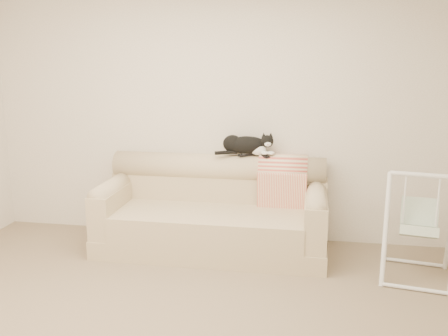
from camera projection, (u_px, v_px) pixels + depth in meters
name	position (u px, v px, depth m)	size (l,w,h in m)	color
ground_plane	(180.00, 335.00, 3.43)	(5.00, 5.00, 0.00)	brown
room_shell	(175.00, 113.00, 3.09)	(5.04, 4.04, 2.60)	beige
sofa	(213.00, 214.00, 4.92)	(2.20, 0.93, 0.90)	#C8B38E
remote_a	(247.00, 154.00, 4.98)	(0.17, 0.15, 0.03)	black
remote_b	(263.00, 156.00, 4.93)	(0.15, 0.16, 0.02)	black
tuxedo_cat	(247.00, 145.00, 4.96)	(0.59, 0.27, 0.23)	black
throw_blanket	(283.00, 174.00, 4.94)	(0.47, 0.38, 0.58)	#CF4E40
baby_swing	(419.00, 226.00, 4.23)	(0.66, 0.69, 0.93)	white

